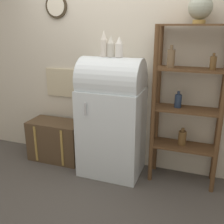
{
  "coord_description": "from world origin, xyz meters",
  "views": [
    {
      "loc": [
        1.04,
        -2.58,
        1.81
      ],
      "look_at": [
        0.0,
        0.27,
        0.81
      ],
      "focal_mm": 42.0,
      "sensor_mm": 36.0,
      "label": 1
    }
  ],
  "objects_px": {
    "globe": "(200,8)",
    "vase_right": "(119,48)",
    "vase_left": "(104,44)",
    "suitcase_trunk": "(57,140)",
    "vase_center": "(111,47)",
    "refrigerator": "(112,116)"
  },
  "relations": [
    {
      "from": "globe",
      "to": "vase_right",
      "type": "distance_m",
      "value": 0.92
    },
    {
      "from": "vase_right",
      "to": "suitcase_trunk",
      "type": "bearing_deg",
      "value": 176.96
    },
    {
      "from": "vase_center",
      "to": "vase_right",
      "type": "relative_size",
      "value": 1.02
    },
    {
      "from": "globe",
      "to": "vase_center",
      "type": "relative_size",
      "value": 1.21
    },
    {
      "from": "vase_right",
      "to": "vase_center",
      "type": "bearing_deg",
      "value": 175.87
    },
    {
      "from": "globe",
      "to": "vase_right",
      "type": "relative_size",
      "value": 1.23
    },
    {
      "from": "vase_center",
      "to": "suitcase_trunk",
      "type": "bearing_deg",
      "value": 177.09
    },
    {
      "from": "refrigerator",
      "to": "vase_center",
      "type": "height_order",
      "value": "vase_center"
    },
    {
      "from": "globe",
      "to": "vase_left",
      "type": "xyz_separation_m",
      "value": [
        -1.01,
        -0.11,
        -0.37
      ]
    },
    {
      "from": "suitcase_trunk",
      "to": "globe",
      "type": "height_order",
      "value": "globe"
    },
    {
      "from": "refrigerator",
      "to": "vase_left",
      "type": "relative_size",
      "value": 5.0
    },
    {
      "from": "globe",
      "to": "vase_right",
      "type": "height_order",
      "value": "globe"
    },
    {
      "from": "suitcase_trunk",
      "to": "vase_left",
      "type": "bearing_deg",
      "value": -3.35
    },
    {
      "from": "suitcase_trunk",
      "to": "vase_left",
      "type": "xyz_separation_m",
      "value": [
        0.75,
        -0.04,
        1.33
      ]
    },
    {
      "from": "vase_left",
      "to": "vase_center",
      "type": "distance_m",
      "value": 0.09
    },
    {
      "from": "vase_left",
      "to": "vase_center",
      "type": "xyz_separation_m",
      "value": [
        0.08,
        0.0,
        -0.03
      ]
    },
    {
      "from": "vase_center",
      "to": "vase_right",
      "type": "xyz_separation_m",
      "value": [
        0.1,
        -0.01,
        -0.0
      ]
    },
    {
      "from": "refrigerator",
      "to": "vase_left",
      "type": "bearing_deg",
      "value": 177.2
    },
    {
      "from": "suitcase_trunk",
      "to": "vase_center",
      "type": "relative_size",
      "value": 3.17
    },
    {
      "from": "suitcase_trunk",
      "to": "vase_left",
      "type": "distance_m",
      "value": 1.52
    },
    {
      "from": "globe",
      "to": "suitcase_trunk",
      "type": "bearing_deg",
      "value": -177.91
    },
    {
      "from": "vase_left",
      "to": "vase_right",
      "type": "distance_m",
      "value": 0.19
    }
  ]
}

